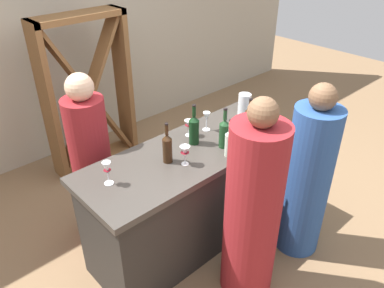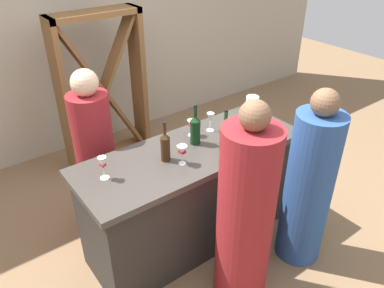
{
  "view_description": "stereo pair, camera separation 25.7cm",
  "coord_description": "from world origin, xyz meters",
  "px_view_note": "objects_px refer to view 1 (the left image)",
  "views": [
    {
      "loc": [
        -1.7,
        -1.84,
        2.48
      ],
      "look_at": [
        0.0,
        0.0,
        0.97
      ],
      "focal_mm": 35.62,
      "sensor_mm": 36.0,
      "label": 1
    },
    {
      "loc": [
        -1.5,
        -2.01,
        2.48
      ],
      "look_at": [
        0.0,
        0.0,
        0.97
      ],
      "focal_mm": 35.62,
      "sensor_mm": 36.0,
      "label": 2
    }
  ],
  "objects_px": {
    "wine_bottle_rightmost_amber_brown": "(249,118)",
    "wine_glass_far_center": "(189,125)",
    "wine_glass_near_left": "(255,129)",
    "wine_glass_near_right": "(107,169)",
    "person_center_guest": "(307,180)",
    "person_right_guest": "(92,164)",
    "wine_glass_far_left": "(207,117)",
    "wine_bottle_second_right_olive_green": "(224,133)",
    "wine_bottle_leftmost_amber_brown": "(167,147)",
    "wine_glass_near_center": "(185,151)",
    "person_left_guest": "(252,212)",
    "wine_rack": "(89,95)",
    "wine_bottle_center_clear_pale": "(229,142)",
    "wine_bottle_second_left_dark_green": "(194,129)",
    "water_pitcher": "(244,104)"
  },
  "relations": [
    {
      "from": "wine_rack",
      "to": "wine_bottle_second_left_dark_green",
      "type": "distance_m",
      "value": 1.6
    },
    {
      "from": "person_left_guest",
      "to": "person_center_guest",
      "type": "relative_size",
      "value": 1.06
    },
    {
      "from": "person_center_guest",
      "to": "person_right_guest",
      "type": "relative_size",
      "value": 1.0
    },
    {
      "from": "wine_bottle_second_left_dark_green",
      "to": "water_pitcher",
      "type": "xyz_separation_m",
      "value": [
        0.69,
        0.08,
        -0.03
      ]
    },
    {
      "from": "wine_glass_near_center",
      "to": "water_pitcher",
      "type": "distance_m",
      "value": 0.98
    },
    {
      "from": "wine_glass_far_center",
      "to": "water_pitcher",
      "type": "bearing_deg",
      "value": -3.88
    },
    {
      "from": "person_right_guest",
      "to": "water_pitcher",
      "type": "bearing_deg",
      "value": 82.27
    },
    {
      "from": "wine_glass_far_left",
      "to": "person_left_guest",
      "type": "relative_size",
      "value": 0.1
    },
    {
      "from": "wine_glass_near_left",
      "to": "water_pitcher",
      "type": "height_order",
      "value": "water_pitcher"
    },
    {
      "from": "water_pitcher",
      "to": "person_center_guest",
      "type": "relative_size",
      "value": 0.13
    },
    {
      "from": "wine_glass_near_left",
      "to": "wine_glass_far_center",
      "type": "xyz_separation_m",
      "value": [
        -0.32,
        0.42,
        -0.01
      ]
    },
    {
      "from": "wine_bottle_second_right_olive_green",
      "to": "wine_bottle_leftmost_amber_brown",
      "type": "bearing_deg",
      "value": 162.88
    },
    {
      "from": "wine_bottle_rightmost_amber_brown",
      "to": "wine_glass_far_center",
      "type": "distance_m",
      "value": 0.52
    },
    {
      "from": "wine_bottle_second_right_olive_green",
      "to": "water_pitcher",
      "type": "bearing_deg",
      "value": 26.12
    },
    {
      "from": "wine_glass_near_right",
      "to": "person_center_guest",
      "type": "height_order",
      "value": "person_center_guest"
    },
    {
      "from": "wine_glass_far_left",
      "to": "person_right_guest",
      "type": "xyz_separation_m",
      "value": [
        -0.83,
        0.51,
        -0.34
      ]
    },
    {
      "from": "wine_rack",
      "to": "wine_glass_near_right",
      "type": "bearing_deg",
      "value": -114.75
    },
    {
      "from": "wine_bottle_second_right_olive_green",
      "to": "wine_glass_near_center",
      "type": "xyz_separation_m",
      "value": [
        -0.39,
        0.02,
        -0.02
      ]
    },
    {
      "from": "wine_rack",
      "to": "wine_bottle_center_clear_pale",
      "type": "bearing_deg",
      "value": -86.19
    },
    {
      "from": "wine_bottle_leftmost_amber_brown",
      "to": "water_pitcher",
      "type": "height_order",
      "value": "wine_bottle_leftmost_amber_brown"
    },
    {
      "from": "wine_glass_near_center",
      "to": "person_right_guest",
      "type": "xyz_separation_m",
      "value": [
        -0.36,
        0.77,
        -0.33
      ]
    },
    {
      "from": "wine_bottle_center_clear_pale",
      "to": "wine_bottle_second_right_olive_green",
      "type": "relative_size",
      "value": 0.91
    },
    {
      "from": "wine_rack",
      "to": "person_center_guest",
      "type": "distance_m",
      "value": 2.4
    },
    {
      "from": "wine_bottle_center_clear_pale",
      "to": "water_pitcher",
      "type": "relative_size",
      "value": 1.57
    },
    {
      "from": "wine_glass_near_center",
      "to": "person_left_guest",
      "type": "bearing_deg",
      "value": -75.59
    },
    {
      "from": "wine_bottle_rightmost_amber_brown",
      "to": "water_pitcher",
      "type": "xyz_separation_m",
      "value": [
        0.19,
        0.22,
        -0.01
      ]
    },
    {
      "from": "water_pitcher",
      "to": "wine_glass_far_center",
      "type": "bearing_deg",
      "value": 176.12
    },
    {
      "from": "wine_bottle_second_left_dark_green",
      "to": "wine_glass_near_center",
      "type": "bearing_deg",
      "value": -145.32
    },
    {
      "from": "wine_glass_far_center",
      "to": "wine_bottle_second_right_olive_green",
      "type": "bearing_deg",
      "value": -75.44
    },
    {
      "from": "wine_bottle_leftmost_amber_brown",
      "to": "water_pitcher",
      "type": "bearing_deg",
      "value": 7.46
    },
    {
      "from": "wine_glass_near_left",
      "to": "wine_glass_far_left",
      "type": "bearing_deg",
      "value": 110.17
    },
    {
      "from": "wine_glass_far_left",
      "to": "water_pitcher",
      "type": "height_order",
      "value": "water_pitcher"
    },
    {
      "from": "wine_bottle_leftmost_amber_brown",
      "to": "wine_glass_far_left",
      "type": "distance_m",
      "value": 0.57
    },
    {
      "from": "wine_bottle_leftmost_amber_brown",
      "to": "wine_glass_near_center",
      "type": "bearing_deg",
      "value": -59.16
    },
    {
      "from": "wine_rack",
      "to": "wine_bottle_leftmost_amber_brown",
      "type": "relative_size",
      "value": 5.3
    },
    {
      "from": "person_center_guest",
      "to": "person_left_guest",
      "type": "bearing_deg",
      "value": 97.09
    },
    {
      "from": "wine_bottle_leftmost_amber_brown",
      "to": "wine_bottle_second_left_dark_green",
      "type": "bearing_deg",
      "value": 10.04
    },
    {
      "from": "water_pitcher",
      "to": "wine_bottle_leftmost_amber_brown",
      "type": "bearing_deg",
      "value": -172.54
    },
    {
      "from": "wine_bottle_rightmost_amber_brown",
      "to": "wine_glass_far_center",
      "type": "xyz_separation_m",
      "value": [
        -0.45,
        0.26,
        -0.01
      ]
    },
    {
      "from": "wine_bottle_leftmost_amber_brown",
      "to": "wine_glass_near_center",
      "type": "distance_m",
      "value": 0.14
    },
    {
      "from": "wine_bottle_rightmost_amber_brown",
      "to": "wine_glass_near_right",
      "type": "relative_size",
      "value": 1.62
    },
    {
      "from": "wine_bottle_second_right_olive_green",
      "to": "person_right_guest",
      "type": "relative_size",
      "value": 0.22
    },
    {
      "from": "wine_bottle_leftmost_amber_brown",
      "to": "wine_glass_far_left",
      "type": "bearing_deg",
      "value": 15.0
    },
    {
      "from": "wine_bottle_rightmost_amber_brown",
      "to": "wine_glass_far_left",
      "type": "height_order",
      "value": "wine_bottle_rightmost_amber_brown"
    },
    {
      "from": "wine_bottle_second_left_dark_green",
      "to": "wine_rack",
      "type": "bearing_deg",
      "value": 92.0
    },
    {
      "from": "person_right_guest",
      "to": "person_left_guest",
      "type": "bearing_deg",
      "value": 34.84
    },
    {
      "from": "wine_bottle_center_clear_pale",
      "to": "person_left_guest",
      "type": "xyz_separation_m",
      "value": [
        -0.18,
        -0.4,
        -0.31
      ]
    },
    {
      "from": "water_pitcher",
      "to": "wine_bottle_second_left_dark_green",
      "type": "bearing_deg",
      "value": -173.75
    },
    {
      "from": "wine_bottle_rightmost_amber_brown",
      "to": "wine_glass_far_center",
      "type": "relative_size",
      "value": 2.0
    },
    {
      "from": "wine_glass_near_left",
      "to": "wine_rack",
      "type": "bearing_deg",
      "value": 102.69
    }
  ]
}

